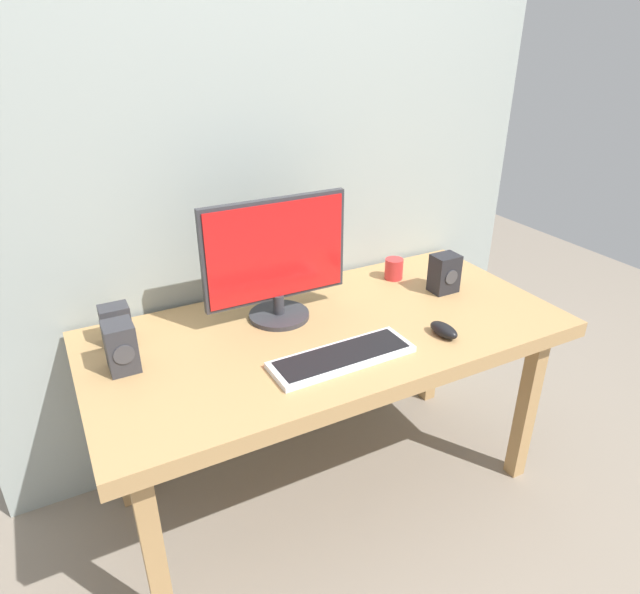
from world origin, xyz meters
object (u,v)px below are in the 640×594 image
object	(u,v)px
audio_controller	(116,324)
monitor	(276,259)
keyboard_primary	(342,357)
speaker_left	(121,347)
coffee_mug	(394,269)
mouse	(444,330)
desk	(329,344)
speaker_right	(444,273)

from	to	relation	value
audio_controller	monitor	bearing A→B (deg)	-9.40
keyboard_primary	speaker_left	distance (m)	0.64
audio_controller	coffee_mug	distance (m)	1.04
mouse	audio_controller	world-z (taller)	audio_controller
monitor	keyboard_primary	bearing A→B (deg)	-80.43
keyboard_primary	coffee_mug	size ratio (longest dim) A/B	5.46
desk	mouse	world-z (taller)	mouse
keyboard_primary	speaker_right	xyz separation A→B (m)	(0.57, 0.23, 0.06)
speaker_left	mouse	bearing A→B (deg)	-16.81
monitor	audio_controller	world-z (taller)	monitor
mouse	audio_controller	size ratio (longest dim) A/B	0.89
desk	speaker_left	xyz separation A→B (m)	(-0.64, 0.07, 0.14)
desk	audio_controller	size ratio (longest dim) A/B	12.86
coffee_mug	speaker_right	bearing A→B (deg)	-61.14
speaker_left	desk	bearing A→B (deg)	-5.79
keyboard_primary	audio_controller	distance (m)	0.71
desk	speaker_right	distance (m)	0.53
mouse	speaker_right	bearing A→B (deg)	44.73
mouse	speaker_left	bearing A→B (deg)	156.69
desk	audio_controller	world-z (taller)	audio_controller
monitor	speaker_right	world-z (taller)	monitor
monitor	speaker_left	xyz separation A→B (m)	(-0.53, -0.08, -0.14)
speaker_right	audio_controller	size ratio (longest dim) A/B	1.18
speaker_left	coffee_mug	size ratio (longest dim) A/B	1.82
speaker_right	desk	bearing A→B (deg)	-174.92
keyboard_primary	coffee_mug	world-z (taller)	coffee_mug
speaker_left	coffee_mug	world-z (taller)	speaker_left
desk	keyboard_primary	distance (m)	0.21
mouse	coffee_mug	world-z (taller)	coffee_mug
desk	monitor	distance (m)	0.34
keyboard_primary	speaker_right	world-z (taller)	speaker_right
speaker_right	audio_controller	bearing A→B (deg)	170.55
speaker_right	speaker_left	world-z (taller)	speaker_left
speaker_right	audio_controller	distance (m)	1.15
keyboard_primary	audio_controller	size ratio (longest dim) A/B	3.65
mouse	coffee_mug	distance (m)	0.46
keyboard_primary	monitor	bearing A→B (deg)	99.57
speaker_right	coffee_mug	bearing A→B (deg)	118.86
audio_controller	mouse	bearing A→B (deg)	-26.08
speaker_left	audio_controller	world-z (taller)	speaker_left
speaker_right	coffee_mug	distance (m)	0.21
monitor	speaker_right	distance (m)	0.65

